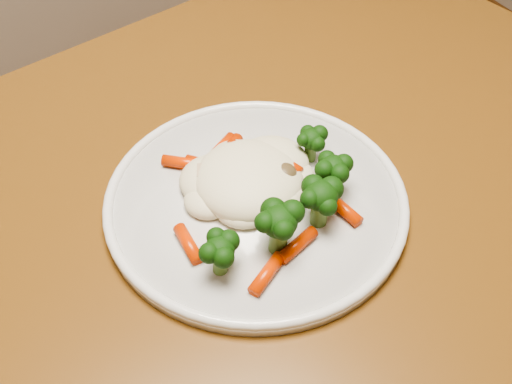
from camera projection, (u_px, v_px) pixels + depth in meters
dining_table at (223, 301)px, 0.68m from camera, size 1.20×0.90×0.75m
plate at (256, 202)px, 0.62m from camera, size 0.29×0.29×0.01m
meal at (265, 185)px, 0.60m from camera, size 0.18×0.19×0.05m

